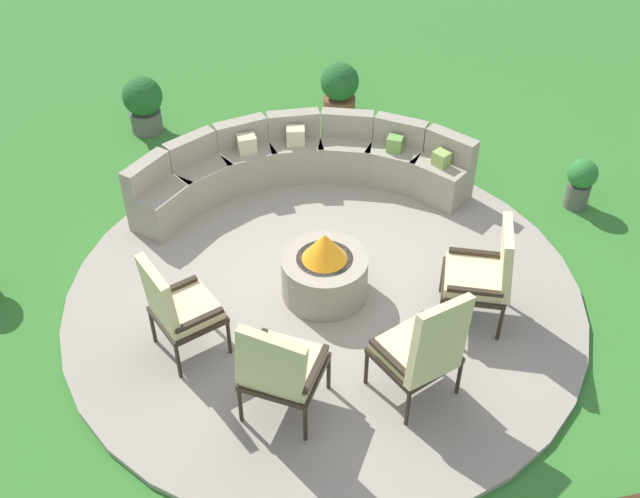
{
  "coord_description": "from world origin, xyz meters",
  "views": [
    {
      "loc": [
        -1.2,
        -5.26,
        5.19
      ],
      "look_at": [
        0.0,
        0.2,
        0.45
      ],
      "focal_mm": 43.09,
      "sensor_mm": 36.0,
      "label": 1
    }
  ],
  "objects": [
    {
      "name": "ground_plane",
      "position": [
        0.0,
        0.0,
        0.0
      ],
      "size": [
        24.0,
        24.0,
        0.0
      ],
      "primitive_type": "plane",
      "color": "#387A2D"
    },
    {
      "name": "patio_circle",
      "position": [
        0.0,
        0.0,
        0.03
      ],
      "size": [
        4.98,
        4.98,
        0.06
      ],
      "primitive_type": "cylinder",
      "color": "#9E9384",
      "rests_on": "ground_plane"
    },
    {
      "name": "fire_pit",
      "position": [
        0.0,
        0.0,
        0.34
      ],
      "size": [
        0.82,
        0.82,
        0.72
      ],
      "color": "#9E937F",
      "rests_on": "patio_circle"
    },
    {
      "name": "curved_stone_bench",
      "position": [
        0.1,
        1.75,
        0.36
      ],
      "size": [
        3.78,
        1.39,
        0.74
      ],
      "color": "#9E937F",
      "rests_on": "patio_circle"
    },
    {
      "name": "lounge_chair_front_left",
      "position": [
        -1.39,
        -0.46,
        0.61
      ],
      "size": [
        0.7,
        0.7,
        1.06
      ],
      "rotation": [
        0.0,
        0.0,
        5.1
      ],
      "color": "#2D2319",
      "rests_on": "patio_circle"
    },
    {
      "name": "lounge_chair_front_right",
      "position": [
        -0.66,
        -1.32,
        0.62
      ],
      "size": [
        0.82,
        0.84,
        1.11
      ],
      "rotation": [
        0.0,
        0.0,
        5.73
      ],
      "color": "#2D2319",
      "rests_on": "patio_circle"
    },
    {
      "name": "lounge_chair_back_left",
      "position": [
        0.5,
        -1.39,
        0.64
      ],
      "size": [
        0.78,
        0.78,
        1.17
      ],
      "rotation": [
        0.0,
        0.0,
        6.69
      ],
      "color": "#2D2319",
      "rests_on": "patio_circle"
    },
    {
      "name": "lounge_chair_back_right",
      "position": [
        1.34,
        -0.61,
        0.61
      ],
      "size": [
        0.76,
        0.75,
        1.05
      ],
      "rotation": [
        0.0,
        0.0,
        7.48
      ],
      "color": "#2D2319",
      "rests_on": "patio_circle"
    },
    {
      "name": "potted_plant_0",
      "position": [
        0.92,
        3.23,
        0.42
      ],
      "size": [
        0.49,
        0.49,
        0.79
      ],
      "color": "brown",
      "rests_on": "ground_plane"
    },
    {
      "name": "potted_plant_3",
      "position": [
        -1.53,
        3.49,
        0.4
      ],
      "size": [
        0.49,
        0.49,
        0.74
      ],
      "color": "#605B56",
      "rests_on": "ground_plane"
    },
    {
      "name": "potted_plant_4",
      "position": [
        3.06,
        0.85,
        0.33
      ],
      "size": [
        0.33,
        0.33,
        0.6
      ],
      "color": "#605B56",
      "rests_on": "ground_plane"
    }
  ]
}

